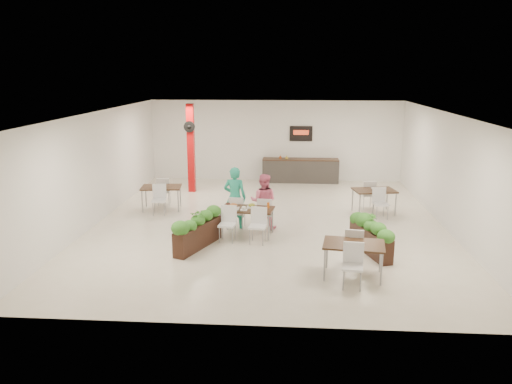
% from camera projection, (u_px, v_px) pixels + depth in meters
% --- Properties ---
extents(ground, '(12.00, 12.00, 0.00)m').
position_uv_depth(ground, '(269.00, 224.00, 14.53)').
color(ground, beige).
rests_on(ground, ground).
extents(room_shell, '(10.10, 12.10, 3.22)m').
position_uv_depth(room_shell, '(269.00, 156.00, 14.06)').
color(room_shell, white).
rests_on(room_shell, ground).
extents(red_column, '(0.40, 0.41, 3.20)m').
position_uv_depth(red_column, '(191.00, 147.00, 18.02)').
color(red_column, '#A90B0D').
rests_on(red_column, ground).
extents(service_counter, '(3.00, 0.64, 2.20)m').
position_uv_depth(service_counter, '(300.00, 170.00, 19.83)').
color(service_counter, '#332F2D').
rests_on(service_counter, ground).
extents(main_table, '(1.49, 1.75, 0.92)m').
position_uv_depth(main_table, '(247.00, 212.00, 13.37)').
color(main_table, black).
rests_on(main_table, ground).
extents(diner_man, '(0.68, 0.49, 1.75)m').
position_uv_depth(diner_man, '(235.00, 198.00, 13.97)').
color(diner_man, teal).
rests_on(diner_man, ground).
extents(diner_woman, '(0.82, 0.68, 1.56)m').
position_uv_depth(diner_woman, '(263.00, 201.00, 13.94)').
color(diner_woman, pink).
rests_on(diner_woman, ground).
extents(planter_left, '(0.97, 1.83, 1.01)m').
position_uv_depth(planter_left, '(198.00, 228.00, 12.46)').
color(planter_left, black).
rests_on(planter_left, ground).
extents(planter_right, '(0.86, 1.81, 0.98)m').
position_uv_depth(planter_right, '(371.00, 233.00, 12.10)').
color(planter_right, black).
rests_on(planter_right, ground).
extents(side_table_a, '(1.33, 1.66, 0.92)m').
position_uv_depth(side_table_a, '(161.00, 190.00, 15.88)').
color(side_table_a, black).
rests_on(side_table_a, ground).
extents(side_table_b, '(1.39, 1.67, 0.92)m').
position_uv_depth(side_table_b, '(374.00, 193.00, 15.46)').
color(side_table_b, black).
rests_on(side_table_b, ground).
extents(side_table_c, '(1.39, 1.66, 0.92)m').
position_uv_depth(side_table_c, '(354.00, 249.00, 10.67)').
color(side_table_c, black).
rests_on(side_table_c, ground).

